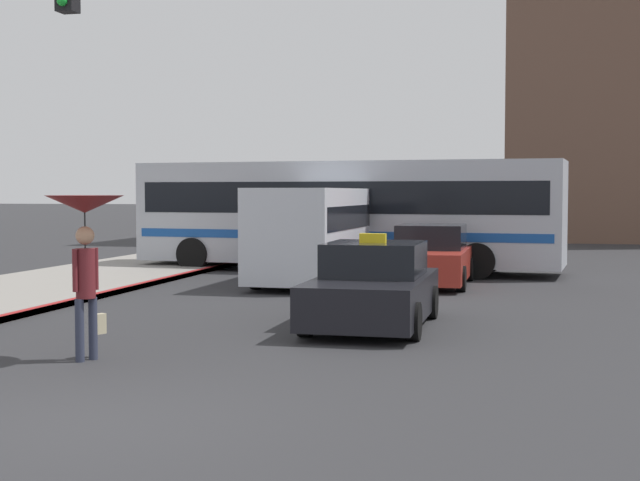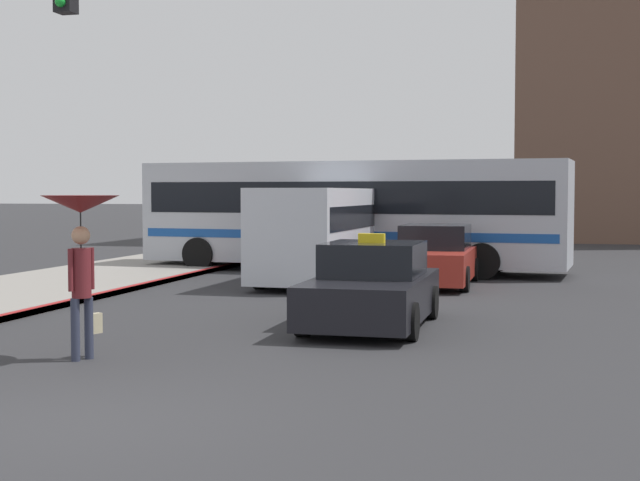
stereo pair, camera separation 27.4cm
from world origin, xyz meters
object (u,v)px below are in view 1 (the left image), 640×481
Objects in this scene: ambulance_van at (313,231)px; pedestrian_with_umbrella at (85,226)px; sedan_red at (431,258)px; city_bus at (345,211)px; taxi at (373,288)px.

pedestrian_with_umbrella is (-0.52, -10.66, 0.50)m from ambulance_van.
ambulance_van is 2.44× the size of pedestrian_with_umbrella.
pedestrian_with_umbrella is (-3.44, -10.94, 1.15)m from sedan_red.
sedan_red is 1.88× the size of pedestrian_with_umbrella.
city_bus is at bearing -90.62° from ambulance_van.
city_bus is at bearing -75.71° from taxi.
sedan_red is (0.20, 7.03, 0.02)m from taxi.
ambulance_van reaches higher than sedan_red.
taxi is 5.21m from pedestrian_with_umbrella.
city_bus is at bearing -48.94° from sedan_red.
sedan_red is 3.00m from ambulance_van.
ambulance_van is (-2.72, 6.75, 0.67)m from taxi.
ambulance_van is (-2.92, -0.28, 0.65)m from sedan_red.
taxi is 7.31m from ambulance_van.
sedan_red is 0.34× the size of city_bus.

